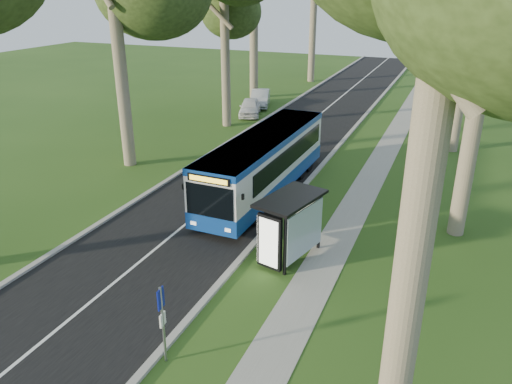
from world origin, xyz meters
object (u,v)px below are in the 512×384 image
litter_bin (277,226)px  car_white (250,107)px  bus (264,164)px  bus_stop_sign (162,316)px  car_silver (260,98)px  bus_shelter (290,220)px

litter_bin → car_white: car_white is taller
bus → bus_stop_sign: bus is taller
car_white → car_silver: 3.40m
bus_stop_sign → litter_bin: size_ratio=2.63×
car_white → litter_bin: bearing=-82.2°
litter_bin → car_white: size_ratio=0.24×
bus → bus_stop_sign: 12.58m
bus_shelter → litter_bin: 2.53m
litter_bin → bus_shelter: bearing=-56.9°
car_silver → bus: bearing=-85.0°
bus → bus_stop_sign: size_ratio=4.70×
bus → litter_bin: bearing=-60.7°
bus_shelter → car_silver: 26.22m
bus_stop_sign → car_white: (-8.94, 26.92, -0.85)m
bus → car_silver: bus is taller
bus_shelter → bus_stop_sign: bearing=-88.6°
car_white → car_silver: car_silver is taller
litter_bin → car_silver: size_ratio=0.22×
litter_bin → car_silver: bearing=113.7°
car_silver → litter_bin: bearing=-83.9°
bus → car_white: size_ratio=2.91×
litter_bin → car_white: bearing=116.2°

